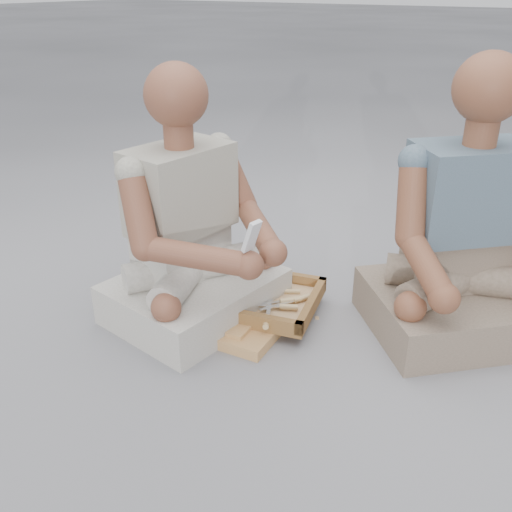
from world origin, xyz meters
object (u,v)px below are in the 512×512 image
Objects in this scene: craftsman at (191,238)px; companion at (466,247)px; carved_panel at (211,308)px; tool_tray at (257,298)px.

craftsman is 1.01m from companion.
craftsman reaches higher than carved_panel.
carved_panel is 0.67× the size of craftsman.
companion reaches higher than craftsman.
companion is at bearing 27.18° from carved_panel.
craftsman is at bearing -146.08° from tool_tray.
craftsman is (-0.05, -0.04, 0.31)m from carved_panel.
carved_panel is 0.64× the size of companion.
carved_panel is at bearing -16.78° from companion.
companion is at bearing 125.22° from craftsman.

